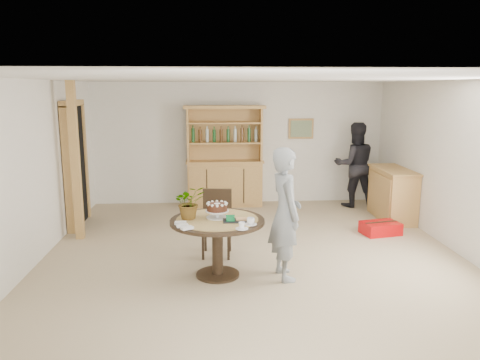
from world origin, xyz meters
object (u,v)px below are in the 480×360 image
at_px(red_suitcase, 380,228).
at_px(sideboard, 392,194).
at_px(dining_table, 217,231).
at_px(dining_chair, 217,218).
at_px(teen_boy, 285,214).
at_px(hutch, 225,172).
at_px(adult_person, 355,165).

bearing_deg(red_suitcase, sideboard, 47.13).
height_order(dining_table, dining_chair, dining_chair).
bearing_deg(teen_boy, hutch, -0.09).
height_order(adult_person, red_suitcase, adult_person).
relative_size(dining_table, dining_chair, 1.27).
bearing_deg(dining_table, adult_person, 50.64).
bearing_deg(teen_boy, dining_table, 73.80).
height_order(hutch, red_suitcase, hutch).
xyz_separation_m(sideboard, dining_table, (-3.26, -2.47, 0.13)).
xyz_separation_m(hutch, sideboard, (3.04, -1.24, -0.22)).
bearing_deg(dining_chair, dining_table, -85.22).
bearing_deg(dining_table, red_suitcase, 30.00).
distance_m(sideboard, dining_chair, 3.64).
xyz_separation_m(dining_chair, adult_person, (2.84, 2.64, 0.32)).
xyz_separation_m(teen_boy, adult_person, (1.99, 3.57, 0.02)).
xyz_separation_m(hutch, teen_boy, (0.63, -3.81, 0.15)).
distance_m(dining_chair, red_suitcase, 2.85).
bearing_deg(sideboard, adult_person, 112.57).
height_order(teen_boy, red_suitcase, teen_boy).
height_order(sideboard, teen_boy, teen_boy).
height_order(sideboard, dining_table, sideboard).
bearing_deg(dining_chair, adult_person, 48.21).
distance_m(sideboard, adult_person, 1.15).
distance_m(sideboard, teen_boy, 3.54).
relative_size(dining_table, red_suitcase, 1.79).
bearing_deg(red_suitcase, dining_table, -162.06).
height_order(dining_table, adult_person, adult_person).
relative_size(sideboard, teen_boy, 0.75).
height_order(hutch, sideboard, hutch).
bearing_deg(hutch, sideboard, -22.21).
bearing_deg(adult_person, red_suitcase, 87.44).
bearing_deg(hutch, dining_chair, -94.22).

